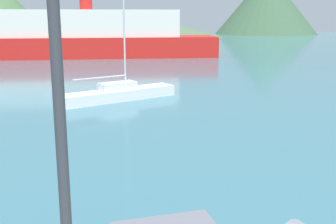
% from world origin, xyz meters
% --- Properties ---
extents(streetlamp, '(0.38, 0.38, 6.07)m').
position_xyz_m(streetlamp, '(-4.69, 0.07, 4.90)').
color(streetlamp, '#38383D').
rests_on(streetlamp, dock).
extents(sailboat_inner, '(8.10, 4.79, 8.86)m').
position_xyz_m(sailboat_inner, '(-2.32, 23.14, 0.48)').
color(sailboat_inner, silver).
rests_on(sailboat_inner, ground_plane).
extents(ferry_distant, '(34.35, 8.93, 7.73)m').
position_xyz_m(ferry_distant, '(-3.76, 52.99, 2.69)').
color(ferry_distant, red).
rests_on(ferry_distant, ground_plane).
extents(hill_east, '(43.46, 43.46, 6.04)m').
position_xyz_m(hill_east, '(8.96, 103.28, 3.02)').
color(hill_east, '#4C6647').
rests_on(hill_east, ground_plane).
extents(hill_far_east, '(29.36, 29.36, 17.65)m').
position_xyz_m(hill_far_east, '(48.57, 113.54, 8.82)').
color(hill_far_east, '#38563D').
rests_on(hill_far_east, ground_plane).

